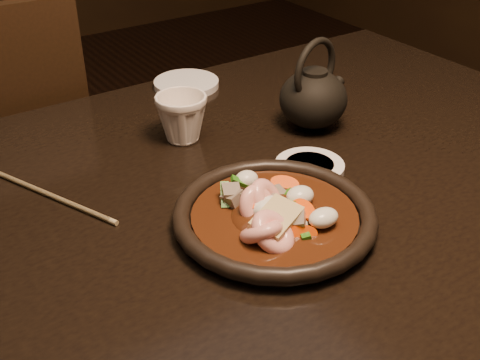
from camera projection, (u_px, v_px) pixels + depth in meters
table at (175, 261)px, 0.87m from camera, size 1.60×0.90×0.75m
plate at (274, 217)px, 0.80m from camera, size 0.27×0.27×0.03m
stirfry at (274, 214)px, 0.80m from camera, size 0.16×0.17×0.06m
soy_dish at (309, 168)px, 0.93m from camera, size 0.11×0.11×0.01m
saucer_right at (186, 84)px, 1.21m from camera, size 0.13×0.13×0.01m
tea_cup at (182, 116)px, 1.00m from camera, size 0.11×0.10×0.09m
chopsticks at (48, 194)px, 0.87m from camera, size 0.11×0.25×0.01m
teapot at (314, 96)px, 1.03m from camera, size 0.14×0.12×0.16m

